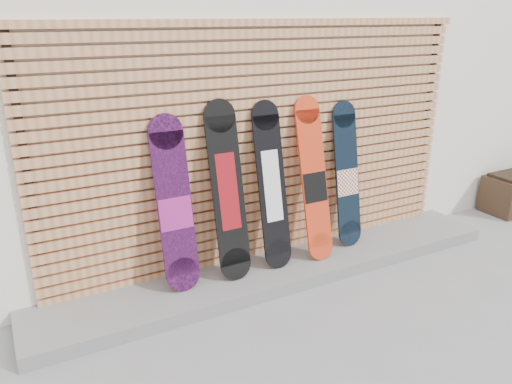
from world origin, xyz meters
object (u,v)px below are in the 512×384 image
at_px(snowboard_1, 228,192).
at_px(snowboard_3, 314,180).
at_px(snowboard_0, 175,206).
at_px(snowboard_4, 347,176).
at_px(snowboard_2, 272,186).

distance_m(snowboard_1, snowboard_3, 0.88).
height_order(snowboard_0, snowboard_4, snowboard_0).
relative_size(snowboard_1, snowboard_2, 1.03).
bearing_deg(snowboard_3, snowboard_1, 178.51).
bearing_deg(snowboard_3, snowboard_2, 176.36).
bearing_deg(snowboard_4, snowboard_1, -178.45).
bearing_deg(snowboard_2, snowboard_0, 179.20).
height_order(snowboard_0, snowboard_2, snowboard_2).
distance_m(snowboard_0, snowboard_1, 0.48).
xyz_separation_m(snowboard_0, snowboard_3, (1.35, -0.04, 0.02)).
bearing_deg(snowboard_1, snowboard_3, -1.49).
bearing_deg(snowboard_0, snowboard_2, -0.80).
distance_m(snowboard_2, snowboard_4, 0.87).
bearing_deg(snowboard_0, snowboard_1, -2.16).
height_order(snowboard_2, snowboard_4, snowboard_2).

